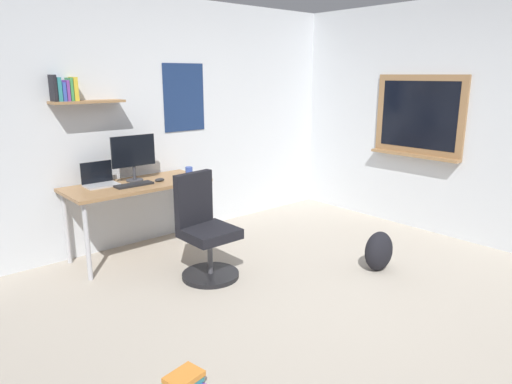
{
  "coord_description": "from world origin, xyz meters",
  "views": [
    {
      "loc": [
        -2.56,
        -2.09,
        1.8
      ],
      "look_at": [
        -0.11,
        0.72,
        0.85
      ],
      "focal_mm": 32.45,
      "sensor_mm": 36.0,
      "label": 1
    }
  ],
  "objects_px": {
    "laptop": "(100,180)",
    "computer_mouse": "(160,180)",
    "monitor_primary": "(134,155)",
    "backpack": "(379,251)",
    "office_chair": "(205,233)",
    "desk": "(137,191)",
    "coffee_mug": "(189,171)",
    "book_stack_on_floor": "(184,384)",
    "keyboard": "(134,185)"
  },
  "relations": [
    {
      "from": "desk",
      "to": "office_chair",
      "type": "height_order",
      "value": "office_chair"
    },
    {
      "from": "monitor_primary",
      "to": "coffee_mug",
      "type": "relative_size",
      "value": 5.04
    },
    {
      "from": "desk",
      "to": "backpack",
      "type": "distance_m",
      "value": 2.42
    },
    {
      "from": "computer_mouse",
      "to": "book_stack_on_floor",
      "type": "xyz_separation_m",
      "value": [
        -1.05,
        -2.05,
        -0.71
      ]
    },
    {
      "from": "laptop",
      "to": "book_stack_on_floor",
      "type": "relative_size",
      "value": 1.24
    },
    {
      "from": "monitor_primary",
      "to": "coffee_mug",
      "type": "bearing_deg",
      "value": -13.18
    },
    {
      "from": "keyboard",
      "to": "computer_mouse",
      "type": "relative_size",
      "value": 3.56
    },
    {
      "from": "keyboard",
      "to": "coffee_mug",
      "type": "xyz_separation_m",
      "value": [
        0.67,
        0.05,
        0.04
      ]
    },
    {
      "from": "desk",
      "to": "coffee_mug",
      "type": "height_order",
      "value": "coffee_mug"
    },
    {
      "from": "laptop",
      "to": "book_stack_on_floor",
      "type": "height_order",
      "value": "laptop"
    },
    {
      "from": "coffee_mug",
      "to": "backpack",
      "type": "distance_m",
      "value": 2.11
    },
    {
      "from": "office_chair",
      "to": "coffee_mug",
      "type": "distance_m",
      "value": 1.0
    },
    {
      "from": "keyboard",
      "to": "coffee_mug",
      "type": "bearing_deg",
      "value": 4.29
    },
    {
      "from": "office_chair",
      "to": "backpack",
      "type": "xyz_separation_m",
      "value": [
        1.3,
        -0.97,
        -0.22
      ]
    },
    {
      "from": "desk",
      "to": "backpack",
      "type": "relative_size",
      "value": 3.69
    },
    {
      "from": "laptop",
      "to": "coffee_mug",
      "type": "height_order",
      "value": "laptop"
    },
    {
      "from": "book_stack_on_floor",
      "to": "backpack",
      "type": "bearing_deg",
      "value": 7.04
    },
    {
      "from": "book_stack_on_floor",
      "to": "keyboard",
      "type": "bearing_deg",
      "value": 69.48
    },
    {
      "from": "desk",
      "to": "office_chair",
      "type": "relative_size",
      "value": 1.47
    },
    {
      "from": "office_chair",
      "to": "monitor_primary",
      "type": "xyz_separation_m",
      "value": [
        -0.17,
        0.97,
        0.61
      ]
    },
    {
      "from": "laptop",
      "to": "coffee_mug",
      "type": "relative_size",
      "value": 3.37
    },
    {
      "from": "computer_mouse",
      "to": "book_stack_on_floor",
      "type": "distance_m",
      "value": 2.4
    },
    {
      "from": "coffee_mug",
      "to": "book_stack_on_floor",
      "type": "xyz_separation_m",
      "value": [
        -1.43,
        -2.1,
        -0.74
      ]
    },
    {
      "from": "computer_mouse",
      "to": "book_stack_on_floor",
      "type": "height_order",
      "value": "computer_mouse"
    },
    {
      "from": "desk",
      "to": "computer_mouse",
      "type": "distance_m",
      "value": 0.24
    },
    {
      "from": "office_chair",
      "to": "coffee_mug",
      "type": "height_order",
      "value": "office_chair"
    },
    {
      "from": "office_chair",
      "to": "book_stack_on_floor",
      "type": "height_order",
      "value": "office_chair"
    },
    {
      "from": "laptop",
      "to": "backpack",
      "type": "height_order",
      "value": "laptop"
    },
    {
      "from": "monitor_primary",
      "to": "computer_mouse",
      "type": "distance_m",
      "value": 0.36
    },
    {
      "from": "laptop",
      "to": "keyboard",
      "type": "xyz_separation_m",
      "value": [
        0.24,
        -0.23,
        -0.04
      ]
    },
    {
      "from": "monitor_primary",
      "to": "backpack",
      "type": "distance_m",
      "value": 2.57
    },
    {
      "from": "office_chair",
      "to": "book_stack_on_floor",
      "type": "xyz_separation_m",
      "value": [
        -1.04,
        -1.26,
        -0.35
      ]
    },
    {
      "from": "computer_mouse",
      "to": "backpack",
      "type": "bearing_deg",
      "value": -53.61
    },
    {
      "from": "desk",
      "to": "book_stack_on_floor",
      "type": "height_order",
      "value": "desk"
    },
    {
      "from": "coffee_mug",
      "to": "desk",
      "type": "bearing_deg",
      "value": 177.2
    },
    {
      "from": "monitor_primary",
      "to": "coffee_mug",
      "type": "distance_m",
      "value": 0.62
    },
    {
      "from": "coffee_mug",
      "to": "backpack",
      "type": "relative_size",
      "value": 0.24
    },
    {
      "from": "desk",
      "to": "computer_mouse",
      "type": "xyz_separation_m",
      "value": [
        0.21,
        -0.08,
        0.1
      ]
    },
    {
      "from": "office_chair",
      "to": "monitor_primary",
      "type": "bearing_deg",
      "value": 100.0
    },
    {
      "from": "office_chair",
      "to": "backpack",
      "type": "relative_size",
      "value": 2.51
    },
    {
      "from": "desk",
      "to": "backpack",
      "type": "bearing_deg",
      "value": -50.65
    },
    {
      "from": "laptop",
      "to": "computer_mouse",
      "type": "relative_size",
      "value": 2.98
    },
    {
      "from": "laptop",
      "to": "office_chair",
      "type": "bearing_deg",
      "value": -62.91
    },
    {
      "from": "coffee_mug",
      "to": "backpack",
      "type": "height_order",
      "value": "coffee_mug"
    },
    {
      "from": "office_chair",
      "to": "computer_mouse",
      "type": "xyz_separation_m",
      "value": [
        0.01,
        0.78,
        0.36
      ]
    },
    {
      "from": "desk",
      "to": "book_stack_on_floor",
      "type": "relative_size",
      "value": 5.58
    },
    {
      "from": "backpack",
      "to": "monitor_primary",
      "type": "bearing_deg",
      "value": 127.19
    },
    {
      "from": "monitor_primary",
      "to": "computer_mouse",
      "type": "bearing_deg",
      "value": -45.95
    },
    {
      "from": "coffee_mug",
      "to": "computer_mouse",
      "type": "bearing_deg",
      "value": -172.62
    },
    {
      "from": "laptop",
      "to": "computer_mouse",
      "type": "distance_m",
      "value": 0.57
    }
  ]
}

